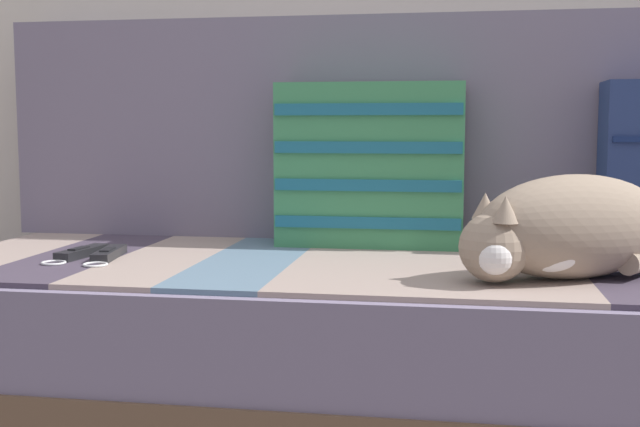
# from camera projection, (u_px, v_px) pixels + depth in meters

# --- Properties ---
(couch) EXTENTS (1.98, 0.80, 0.39)m
(couch) POSITION_uv_depth(u_px,v_px,m) (388.00, 352.00, 1.67)
(couch) COLOR brown
(couch) RESTS_ON ground_plane
(sofa_backrest) EXTENTS (1.94, 0.14, 0.53)m
(sofa_backrest) POSITION_uv_depth(u_px,v_px,m) (401.00, 129.00, 1.94)
(sofa_backrest) COLOR slate
(sofa_backrest) RESTS_ON couch
(throw_pillow_striped) EXTENTS (0.42, 0.14, 0.37)m
(throw_pillow_striped) POSITION_uv_depth(u_px,v_px,m) (370.00, 165.00, 1.82)
(throw_pillow_striped) COLOR #3D8956
(throw_pillow_striped) RESTS_ON couch
(sleeping_cat) EXTENTS (0.42, 0.33, 0.19)m
(sleeping_cat) POSITION_uv_depth(u_px,v_px,m) (564.00, 230.00, 1.42)
(sleeping_cat) COLOR gray
(sleeping_cat) RESTS_ON couch
(game_remote_near) EXTENTS (0.07, 0.20, 0.02)m
(game_remote_near) POSITION_uv_depth(u_px,v_px,m) (80.00, 253.00, 1.67)
(game_remote_near) COLOR black
(game_remote_near) RESTS_ON couch
(game_remote_far) EXTENTS (0.07, 0.20, 0.02)m
(game_remote_far) POSITION_uv_depth(u_px,v_px,m) (108.00, 254.00, 1.66)
(game_remote_far) COLOR black
(game_remote_far) RESTS_ON couch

